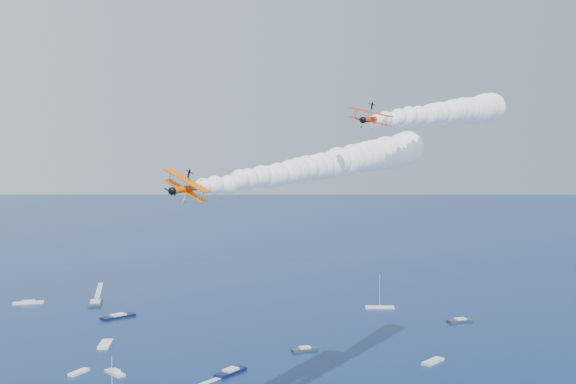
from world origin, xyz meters
name	(u,v)px	position (x,y,z in m)	size (l,w,h in m)	color
biplane_lead	(371,119)	(10.51, 18.69, 61.35)	(6.49, 7.28, 4.39)	#FF3805
biplane_trail	(187,189)	(-22.58, 11.02, 51.37)	(6.48, 7.27, 4.38)	#FF5D05
smoke_trail_lead	(445,113)	(40.47, 37.72, 64.10)	(61.76, 41.76, 12.40)	white
smoke_trail_trail	(327,164)	(8.23, 28.64, 54.12)	(63.32, 39.17, 12.40)	white
spectator_boats	(135,363)	(-4.65, 109.54, 0.35)	(235.93, 180.87, 0.70)	black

